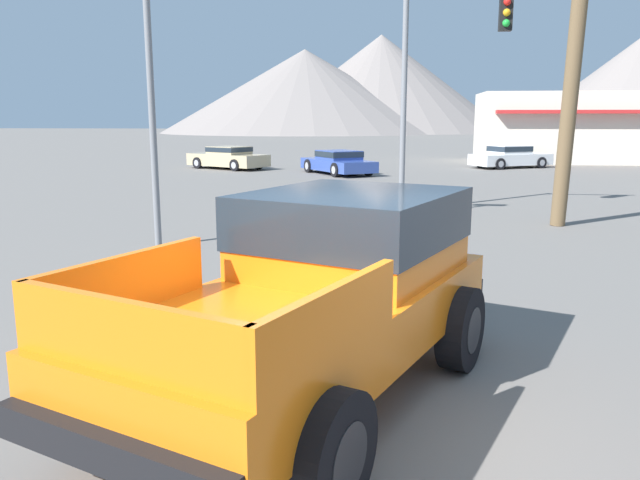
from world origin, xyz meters
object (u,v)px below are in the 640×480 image
(orange_pickup_truck, at_px, (327,280))
(parked_car_blue, at_px, (338,162))
(parked_car_tan, at_px, (228,157))
(parked_car_white, at_px, (510,157))
(traffic_light_main, at_px, (446,59))

(orange_pickup_truck, relative_size, parked_car_blue, 1.10)
(parked_car_tan, bearing_deg, parked_car_blue, -81.62)
(orange_pickup_truck, height_order, parked_car_white, orange_pickup_truck)
(orange_pickup_truck, xyz_separation_m, parked_car_blue, (-2.09, 24.07, -0.50))
(parked_car_tan, distance_m, traffic_light_main, 17.96)
(parked_car_white, bearing_deg, traffic_light_main, -44.97)
(orange_pickup_truck, bearing_deg, parked_car_white, 99.36)
(parked_car_blue, bearing_deg, parked_car_white, -4.59)
(orange_pickup_truck, bearing_deg, parked_car_blue, 117.51)
(parked_car_white, height_order, parked_car_tan, parked_car_white)
(parked_car_white, height_order, traffic_light_main, traffic_light_main)
(parked_car_white, distance_m, parked_car_tan, 15.15)
(parked_car_white, bearing_deg, orange_pickup_truck, -42.09)
(parked_car_blue, xyz_separation_m, parked_car_tan, (-6.07, 2.48, 0.02))
(orange_pickup_truck, distance_m, parked_car_blue, 24.17)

